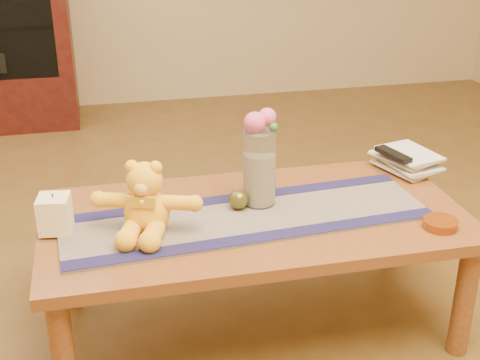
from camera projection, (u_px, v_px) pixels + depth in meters
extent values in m
plane|color=#543A18|center=(254.00, 325.00, 2.37)|extent=(5.50, 5.50, 0.00)
cube|color=#603216|center=(255.00, 220.00, 2.19)|extent=(1.40, 0.70, 0.04)
cylinder|color=#603216|center=(63.00, 357.00, 1.90)|extent=(0.07, 0.07, 0.41)
cylinder|color=#603216|center=(464.00, 300.00, 2.16)|extent=(0.07, 0.07, 0.41)
cylinder|color=#603216|center=(66.00, 256.00, 2.42)|extent=(0.07, 0.07, 0.41)
cylinder|color=#603216|center=(390.00, 220.00, 2.67)|extent=(0.07, 0.07, 0.41)
cube|color=#1B1740|center=(247.00, 218.00, 2.16)|extent=(1.22, 0.43, 0.01)
cube|color=#191644|center=(261.00, 237.00, 2.03)|extent=(1.20, 0.14, 0.00)
cube|color=#191644|center=(234.00, 198.00, 2.28)|extent=(1.20, 0.14, 0.00)
cube|color=#FFEEBB|center=(55.00, 214.00, 2.05)|extent=(0.11, 0.11, 0.12)
cylinder|color=black|center=(52.00, 195.00, 2.02)|extent=(0.00, 0.00, 0.01)
cylinder|color=silver|center=(259.00, 168.00, 2.19)|extent=(0.11, 0.11, 0.26)
cylinder|color=beige|center=(259.00, 178.00, 2.21)|extent=(0.09, 0.09, 0.18)
sphere|color=#DC4D8C|center=(255.00, 122.00, 2.11)|extent=(0.07, 0.07, 0.07)
sphere|color=#DC4D8C|center=(267.00, 117.00, 2.13)|extent=(0.06, 0.06, 0.06)
sphere|color=#4B4DA4|center=(260.00, 119.00, 2.16)|extent=(0.04, 0.04, 0.04)
sphere|color=#4B4DA4|center=(250.00, 124.00, 2.14)|extent=(0.04, 0.04, 0.04)
sphere|color=#33662D|center=(273.00, 127.00, 2.12)|extent=(0.03, 0.03, 0.03)
sphere|color=#514C1B|center=(239.00, 199.00, 2.19)|extent=(0.09, 0.09, 0.07)
imported|color=beige|center=(390.00, 172.00, 2.48)|extent=(0.23, 0.27, 0.02)
imported|color=beige|center=(392.00, 167.00, 2.47)|extent=(0.21, 0.25, 0.02)
imported|color=beige|center=(389.00, 163.00, 2.46)|extent=(0.24, 0.27, 0.02)
imported|color=beige|center=(392.00, 158.00, 2.46)|extent=(0.21, 0.26, 0.02)
cube|color=black|center=(393.00, 154.00, 2.44)|extent=(0.09, 0.17, 0.02)
cylinder|color=#BF5914|center=(440.00, 224.00, 2.09)|extent=(0.15, 0.15, 0.03)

